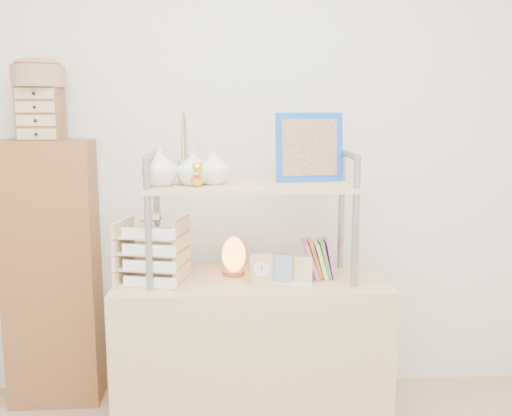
{
  "coord_description": "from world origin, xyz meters",
  "views": [
    {
      "loc": [
        -0.11,
        -1.26,
        1.49
      ],
      "look_at": [
        0.02,
        1.2,
        1.07
      ],
      "focal_mm": 40.0,
      "sensor_mm": 36.0,
      "label": 1
    }
  ],
  "objects_px": {
    "desk": "(252,357)",
    "salt_lamp": "(234,256)",
    "cabinet": "(52,274)",
    "letter_tray": "(152,255)"
  },
  "relations": [
    {
      "from": "cabinet",
      "to": "letter_tray",
      "type": "bearing_deg",
      "value": -37.27
    },
    {
      "from": "desk",
      "to": "letter_tray",
      "type": "bearing_deg",
      "value": -174.82
    },
    {
      "from": "desk",
      "to": "salt_lamp",
      "type": "distance_m",
      "value": 0.48
    },
    {
      "from": "cabinet",
      "to": "letter_tray",
      "type": "height_order",
      "value": "cabinet"
    },
    {
      "from": "cabinet",
      "to": "salt_lamp",
      "type": "height_order",
      "value": "cabinet"
    },
    {
      "from": "letter_tray",
      "to": "salt_lamp",
      "type": "height_order",
      "value": "letter_tray"
    },
    {
      "from": "cabinet",
      "to": "salt_lamp",
      "type": "xyz_separation_m",
      "value": [
        0.92,
        -0.32,
        0.17
      ]
    },
    {
      "from": "letter_tray",
      "to": "salt_lamp",
      "type": "xyz_separation_m",
      "value": [
        0.35,
        0.09,
        -0.03
      ]
    },
    {
      "from": "desk",
      "to": "cabinet",
      "type": "height_order",
      "value": "cabinet"
    },
    {
      "from": "letter_tray",
      "to": "salt_lamp",
      "type": "bearing_deg",
      "value": 14.57
    }
  ]
}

